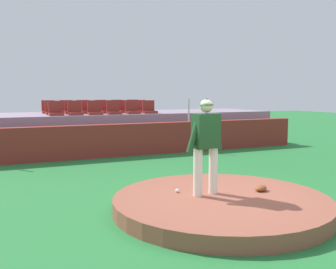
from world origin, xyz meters
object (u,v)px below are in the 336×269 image
stadium_chair_2 (95,110)px  stadium_chair_15 (101,108)px  stadium_chair_11 (141,108)px  stadium_chair_16 (117,108)px  pitcher (206,139)px  stadium_chair_10 (125,109)px  stadium_chair_3 (114,110)px  stadium_chair_12 (48,109)px  stadium_chair_0 (56,111)px  stadium_chair_13 (66,109)px  stadium_chair_7 (71,110)px  stadium_chair_17 (133,108)px  stadium_chair_8 (89,109)px  stadium_chair_1 (75,111)px  stadium_chair_9 (107,109)px  baseball (177,191)px  stadium_chair_6 (52,110)px  stadium_chair_4 (132,110)px  stadium_chair_5 (149,109)px  stadium_chair_14 (83,109)px

stadium_chair_2 → stadium_chair_15: bearing=-111.6°
stadium_chair_11 → stadium_chair_16: same height
pitcher → stadium_chair_10: 8.71m
stadium_chair_3 → stadium_chair_12: size_ratio=1.00×
stadium_chair_0 → stadium_chair_16: 3.24m
stadium_chair_10 → stadium_chair_13: 2.31m
stadium_chair_11 → stadium_chair_12: size_ratio=1.00×
stadium_chair_15 → stadium_chair_16: same height
stadium_chair_7 → stadium_chair_12: bearing=-49.5°
stadium_chair_3 → stadium_chair_17: (1.40, 1.83, 0.00)m
pitcher → stadium_chair_7: 8.66m
stadium_chair_2 → stadium_chair_8: same height
stadium_chair_17 → pitcher: bearing=78.5°
stadium_chair_11 → stadium_chair_15: same height
stadium_chair_1 → stadium_chair_17: (2.81, 1.81, 0.00)m
pitcher → stadium_chair_9: 8.60m
stadium_chair_11 → stadium_chair_13: same height
stadium_chair_16 → stadium_chair_11: bearing=130.6°
baseball → stadium_chair_8: 8.36m
stadium_chair_12 → stadium_chair_6: bearing=91.3°
stadium_chair_4 → baseball: bearing=77.2°
stadium_chair_10 → stadium_chair_9: bearing=3.4°
stadium_chair_5 → stadium_chair_14: size_ratio=1.00×
stadium_chair_7 → stadium_chair_16: same height
stadium_chair_12 → stadium_chair_14: same height
stadium_chair_5 → stadium_chair_11: (-0.03, 0.89, 0.00)m
stadium_chair_16 → stadium_chair_12: bearing=-0.1°
stadium_chair_3 → stadium_chair_15: 1.82m
stadium_chair_0 → stadium_chair_13: same height
stadium_chair_12 → stadium_chair_1: bearing=111.3°
baseball → stadium_chair_6: size_ratio=0.15×
stadium_chair_9 → stadium_chair_16: (0.67, 0.88, 0.00)m
stadium_chair_11 → stadium_chair_14: (-2.12, 0.90, 0.00)m
stadium_chair_4 → stadium_chair_16: (-0.05, 1.73, 0.00)m
stadium_chair_2 → stadium_chair_10: 1.70m
stadium_chair_11 → stadium_chair_14: size_ratio=1.00×
stadium_chair_11 → stadium_chair_10: bearing=-0.7°
stadium_chair_4 → stadium_chair_15: (-0.72, 1.78, 0.00)m
stadium_chair_1 → stadium_chair_9: size_ratio=1.00×
stadium_chair_7 → stadium_chair_13: size_ratio=1.00×
pitcher → stadium_chair_12: bearing=92.4°
stadium_chair_6 → stadium_chair_9: 2.08m
stadium_chair_10 → stadium_chair_2: bearing=32.7°
stadium_chair_3 → stadium_chair_10: same height
stadium_chair_3 → stadium_chair_7: same height
pitcher → stadium_chair_4: 7.83m
stadium_chair_14 → stadium_chair_6: bearing=34.8°
stadium_chair_3 → stadium_chair_13: 2.31m
stadium_chair_6 → stadium_chair_10: size_ratio=1.00×
stadium_chair_2 → stadium_chair_11: size_ratio=1.00×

